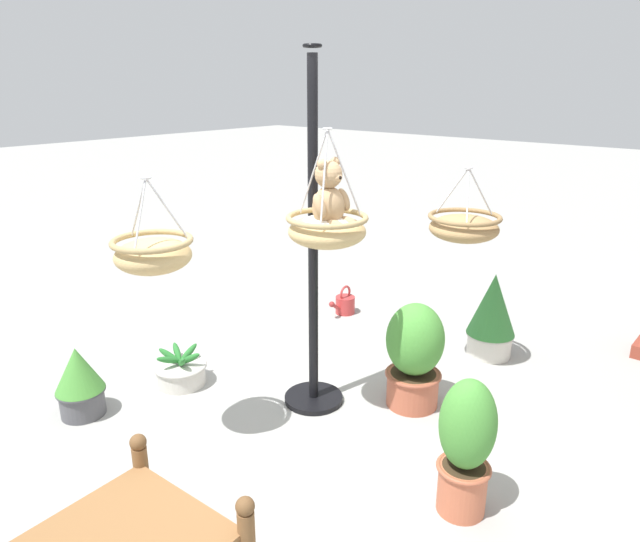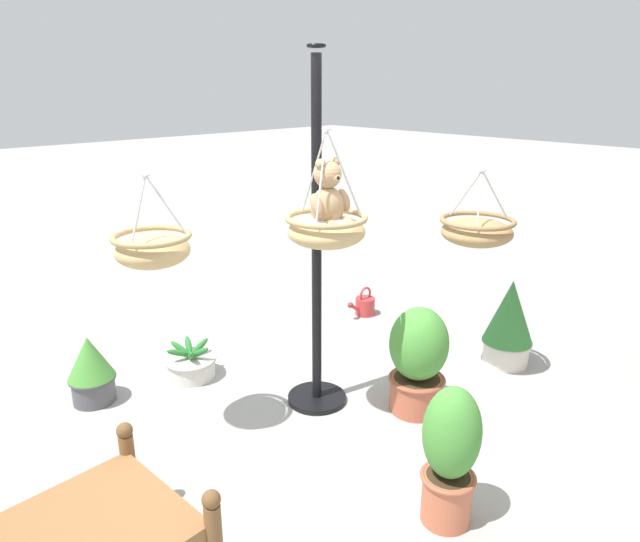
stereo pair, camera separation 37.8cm
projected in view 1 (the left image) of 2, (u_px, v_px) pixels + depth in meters
The scene contains 12 objects.
ground_plane at pixel (316, 415), 4.17m from camera, with size 40.00×40.00×0.00m, color #9E9E99.
display_pole_central at pixel (313, 303), 4.10m from camera, with size 0.44×0.44×2.52m.
hanging_basket_with_teddy at pixel (327, 229), 3.65m from camera, with size 0.52×0.52×0.74m.
teddy_bear at pixel (330, 199), 3.57m from camera, with size 0.31×0.28×0.44m.
hanging_basket_left_high at pixel (464, 226), 4.42m from camera, with size 0.56×0.56×0.57m.
hanging_basket_right_low at pixel (153, 253), 3.37m from camera, with size 0.48×0.48×0.57m.
potted_plant_fern_front at pixel (466, 445), 3.12m from camera, with size 0.31×0.31×0.82m.
potted_plant_flowering_red at pixel (492, 315), 4.96m from camera, with size 0.41×0.41×0.75m.
potted_plant_tall_leafy at pixel (79, 381), 4.10m from camera, with size 0.35×0.35×0.53m.
potted_plant_small_succulent at pixel (414, 355), 4.18m from camera, with size 0.42×0.42×0.80m.
potted_plant_conical_shrub at pixel (181, 371), 4.56m from camera, with size 0.42×0.42×0.31m.
watering_can at pixel (345, 304), 5.95m from camera, with size 0.35×0.20×0.30m.
Camera 1 is at (2.74, 2.37, 2.31)m, focal length 32.24 mm.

